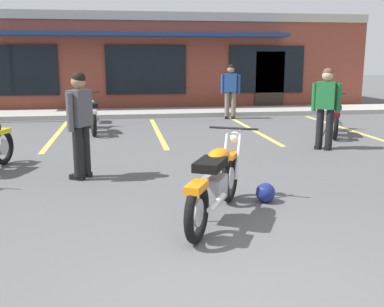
{
  "coord_description": "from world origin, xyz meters",
  "views": [
    {
      "loc": [
        -0.91,
        -3.04,
        1.88
      ],
      "look_at": [
        0.06,
        3.18,
        0.55
      ],
      "focal_mm": 42.51,
      "sensor_mm": 36.0,
      "label": 1
    }
  ],
  "objects_px": {
    "person_in_shorts_foreground": "(80,119)",
    "person_by_back_row": "(326,104)",
    "motorcycle_foreground_classic": "(216,181)",
    "motorcycle_blue_standard": "(91,114)",
    "motorcycle_red_sportbike": "(333,116)",
    "person_near_building": "(231,88)",
    "helmet_on_pavement": "(265,193)"
  },
  "relations": [
    {
      "from": "person_near_building",
      "to": "person_by_back_row",
      "type": "bearing_deg",
      "value": -80.94
    },
    {
      "from": "motorcycle_foreground_classic",
      "to": "person_near_building",
      "type": "relative_size",
      "value": 1.16
    },
    {
      "from": "motorcycle_red_sportbike",
      "to": "motorcycle_blue_standard",
      "type": "relative_size",
      "value": 0.95
    },
    {
      "from": "person_near_building",
      "to": "motorcycle_foreground_classic",
      "type": "bearing_deg",
      "value": -104.6
    },
    {
      "from": "person_in_shorts_foreground",
      "to": "person_by_back_row",
      "type": "bearing_deg",
      "value": 19.07
    },
    {
      "from": "motorcycle_red_sportbike",
      "to": "person_in_shorts_foreground",
      "type": "height_order",
      "value": "person_in_shorts_foreground"
    },
    {
      "from": "motorcycle_red_sportbike",
      "to": "person_by_back_row",
      "type": "relative_size",
      "value": 1.19
    },
    {
      "from": "motorcycle_foreground_classic",
      "to": "motorcycle_red_sportbike",
      "type": "xyz_separation_m",
      "value": [
        4.09,
        5.43,
        0.0
      ]
    },
    {
      "from": "motorcycle_foreground_classic",
      "to": "helmet_on_pavement",
      "type": "relative_size",
      "value": 7.45
    },
    {
      "from": "motorcycle_foreground_classic",
      "to": "person_in_shorts_foreground",
      "type": "height_order",
      "value": "person_in_shorts_foreground"
    },
    {
      "from": "motorcycle_foreground_classic",
      "to": "person_by_back_row",
      "type": "distance_m",
      "value": 4.92
    },
    {
      "from": "person_in_shorts_foreground",
      "to": "person_near_building",
      "type": "relative_size",
      "value": 1.0
    },
    {
      "from": "motorcycle_blue_standard",
      "to": "person_by_back_row",
      "type": "bearing_deg",
      "value": -31.51
    },
    {
      "from": "person_in_shorts_foreground",
      "to": "person_by_back_row",
      "type": "relative_size",
      "value": 1.0
    },
    {
      "from": "motorcycle_blue_standard",
      "to": "person_in_shorts_foreground",
      "type": "height_order",
      "value": "person_in_shorts_foreground"
    },
    {
      "from": "motorcycle_foreground_classic",
      "to": "person_near_building",
      "type": "xyz_separation_m",
      "value": [
        2.3,
        8.83,
        0.49
      ]
    },
    {
      "from": "motorcycle_foreground_classic",
      "to": "person_in_shorts_foreground",
      "type": "relative_size",
      "value": 1.16
    },
    {
      "from": "helmet_on_pavement",
      "to": "person_near_building",
      "type": "bearing_deg",
      "value": 79.64
    },
    {
      "from": "motorcycle_red_sportbike",
      "to": "person_by_back_row",
      "type": "bearing_deg",
      "value": -121.16
    },
    {
      "from": "motorcycle_foreground_classic",
      "to": "motorcycle_red_sportbike",
      "type": "distance_m",
      "value": 6.8
    },
    {
      "from": "motorcycle_red_sportbike",
      "to": "motorcycle_blue_standard",
      "type": "bearing_deg",
      "value": 166.78
    },
    {
      "from": "person_near_building",
      "to": "motorcycle_blue_standard",
      "type": "bearing_deg",
      "value": -154.26
    },
    {
      "from": "motorcycle_red_sportbike",
      "to": "person_near_building",
      "type": "height_order",
      "value": "person_near_building"
    },
    {
      "from": "person_in_shorts_foreground",
      "to": "helmet_on_pavement",
      "type": "relative_size",
      "value": 6.44
    },
    {
      "from": "motorcycle_red_sportbike",
      "to": "person_near_building",
      "type": "bearing_deg",
      "value": 117.85
    },
    {
      "from": "motorcycle_foreground_classic",
      "to": "person_by_back_row",
      "type": "bearing_deg",
      "value": 50.73
    },
    {
      "from": "motorcycle_foreground_classic",
      "to": "motorcycle_red_sportbike",
      "type": "bearing_deg",
      "value": 53.01
    },
    {
      "from": "helmet_on_pavement",
      "to": "motorcycle_foreground_classic",
      "type": "bearing_deg",
      "value": -146.45
    },
    {
      "from": "motorcycle_foreground_classic",
      "to": "motorcycle_blue_standard",
      "type": "height_order",
      "value": "same"
    },
    {
      "from": "person_by_back_row",
      "to": "person_in_shorts_foreground",
      "type": "bearing_deg",
      "value": -160.93
    },
    {
      "from": "motorcycle_red_sportbike",
      "to": "helmet_on_pavement",
      "type": "xyz_separation_m",
      "value": [
        -3.31,
        -4.91,
        -0.33
      ]
    },
    {
      "from": "person_in_shorts_foreground",
      "to": "person_near_building",
      "type": "xyz_separation_m",
      "value": [
        4.01,
        6.69,
        0.0
      ]
    }
  ]
}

